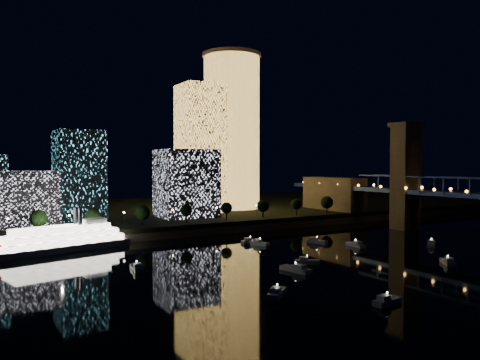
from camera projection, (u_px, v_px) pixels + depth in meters
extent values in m
plane|color=black|center=(391.00, 264.00, 144.31)|extent=(520.00, 520.00, 0.00)
cube|color=black|center=(184.00, 210.00, 282.54)|extent=(420.00, 160.00, 5.00)
cube|color=#6B5E4C|center=(252.00, 227.00, 215.14)|extent=(420.00, 6.00, 3.00)
cylinder|color=#FFBE51|center=(232.00, 133.00, 270.17)|extent=(32.00, 32.00, 86.88)
cylinder|color=#6B5E4C|center=(232.00, 56.00, 268.57)|extent=(34.00, 34.00, 2.00)
cube|color=#FFBE51|center=(200.00, 149.00, 249.34)|extent=(21.29, 21.29, 67.76)
cube|color=white|center=(186.00, 183.00, 228.27)|extent=(26.61, 22.51, 32.75)
cube|color=#50C2DB|center=(79.00, 175.00, 221.21)|extent=(20.65, 26.84, 41.29)
cube|color=white|center=(28.00, 199.00, 192.69)|extent=(22.91, 20.82, 22.91)
cube|color=#6B5E4C|center=(405.00, 178.00, 219.25)|extent=(11.00, 9.00, 48.00)
cube|color=#6B5E4C|center=(406.00, 125.00, 218.35)|extent=(13.00, 11.00, 2.00)
cube|color=#6B5E4C|center=(333.00, 198.00, 262.93)|extent=(12.00, 40.00, 23.00)
cube|color=navy|center=(474.00, 188.00, 183.98)|extent=(0.50, 0.50, 7.00)
cube|color=navy|center=(423.00, 185.00, 204.73)|extent=(0.50, 0.50, 7.00)
cube|color=navy|center=(381.00, 183.00, 225.48)|extent=(0.50, 0.50, 7.00)
sphere|color=orange|center=(406.00, 188.00, 212.32)|extent=(1.20, 1.20, 1.20)
sphere|color=orange|center=(338.00, 184.00, 251.23)|extent=(1.20, 1.20, 1.20)
cube|color=silver|center=(62.00, 248.00, 165.20)|extent=(48.95, 21.69, 2.39)
cube|color=white|center=(62.00, 241.00, 165.11)|extent=(44.85, 19.80, 2.19)
cube|color=white|center=(62.00, 235.00, 165.03)|extent=(40.76, 17.91, 2.19)
cube|color=white|center=(62.00, 229.00, 164.96)|extent=(34.72, 15.57, 2.19)
cube|color=silver|center=(93.00, 221.00, 173.09)|extent=(9.12, 7.64, 1.79)
cylinder|color=black|center=(80.00, 217.00, 167.47)|extent=(1.39, 1.39, 5.96)
cylinder|color=black|center=(75.00, 216.00, 170.35)|extent=(1.39, 1.39, 5.96)
cube|color=silver|center=(387.00, 301.00, 102.99)|extent=(7.95, 3.50, 1.20)
cube|color=silver|center=(384.00, 297.00, 102.24)|extent=(2.94, 2.35, 1.00)
sphere|color=white|center=(387.00, 292.00, 102.92)|extent=(0.36, 0.36, 0.36)
cube|color=silver|center=(317.00, 242.00, 181.18)|extent=(5.91, 8.08, 1.20)
cube|color=silver|center=(314.00, 239.00, 181.75)|extent=(3.09, 3.37, 1.00)
sphere|color=white|center=(317.00, 237.00, 181.10)|extent=(0.36, 0.36, 0.36)
cube|color=silver|center=(431.00, 244.00, 176.17)|extent=(8.08, 6.72, 1.20)
cube|color=silver|center=(431.00, 242.00, 175.04)|extent=(3.51, 3.33, 1.00)
sphere|color=white|center=(431.00, 239.00, 176.10)|extent=(0.36, 0.36, 0.36)
cube|color=silver|center=(296.00, 269.00, 134.11)|extent=(5.18, 10.26, 1.20)
cube|color=silver|center=(300.00, 266.00, 132.99)|extent=(3.23, 3.90, 1.00)
sphere|color=white|center=(296.00, 262.00, 134.04)|extent=(0.36, 0.36, 0.36)
cube|color=silver|center=(137.00, 268.00, 135.76)|extent=(3.12, 7.77, 1.20)
cube|color=silver|center=(137.00, 265.00, 134.69)|extent=(2.21, 2.82, 1.00)
sphere|color=white|center=(137.00, 261.00, 135.69)|extent=(0.36, 0.36, 0.36)
cube|color=silver|center=(355.00, 245.00, 174.20)|extent=(3.38, 8.52, 1.20)
cube|color=silver|center=(358.00, 243.00, 173.03)|extent=(2.41, 3.09, 1.00)
sphere|color=white|center=(355.00, 240.00, 174.12)|extent=(0.36, 0.36, 0.36)
cube|color=silver|center=(307.00, 262.00, 144.15)|extent=(7.40, 6.19, 1.20)
cube|color=silver|center=(304.00, 258.00, 144.21)|extent=(3.22, 3.06, 1.00)
sphere|color=white|center=(307.00, 256.00, 144.08)|extent=(0.36, 0.36, 0.36)
cube|color=silver|center=(250.00, 242.00, 181.75)|extent=(7.26, 2.63, 1.20)
cube|color=silver|center=(248.00, 239.00, 181.21)|extent=(2.59, 1.98, 1.00)
sphere|color=white|center=(250.00, 236.00, 181.67)|extent=(0.36, 0.36, 0.36)
cube|color=silver|center=(277.00, 293.00, 109.71)|extent=(8.23, 7.50, 1.20)
cube|color=silver|center=(276.00, 290.00, 108.48)|extent=(3.68, 3.59, 1.00)
sphere|color=white|center=(277.00, 285.00, 109.64)|extent=(0.36, 0.36, 0.36)
cube|color=silver|center=(448.00, 262.00, 143.82)|extent=(7.14, 8.22, 1.20)
cube|color=silver|center=(449.00, 259.00, 142.55)|extent=(3.48, 3.62, 1.00)
sphere|color=white|center=(448.00, 256.00, 143.75)|extent=(0.36, 0.36, 0.36)
cube|color=silver|center=(260.00, 243.00, 177.43)|extent=(4.87, 8.20, 1.20)
cube|color=silver|center=(258.00, 240.00, 178.16)|extent=(2.80, 3.24, 1.00)
sphere|color=white|center=(260.00, 238.00, 177.36)|extent=(0.36, 0.36, 0.36)
cylinder|color=black|center=(39.00, 227.00, 175.02)|extent=(0.70, 0.70, 4.00)
sphere|color=black|center=(39.00, 218.00, 174.89)|extent=(6.37, 6.37, 6.37)
cylinder|color=black|center=(93.00, 224.00, 185.04)|extent=(0.70, 0.70, 4.00)
sphere|color=black|center=(93.00, 215.00, 184.92)|extent=(5.78, 5.78, 5.78)
cylinder|color=black|center=(142.00, 221.00, 195.07)|extent=(0.70, 0.70, 4.00)
sphere|color=black|center=(142.00, 213.00, 194.94)|extent=(6.55, 6.55, 6.55)
cylinder|color=black|center=(186.00, 218.00, 205.09)|extent=(0.70, 0.70, 4.00)
sphere|color=black|center=(186.00, 210.00, 204.97)|extent=(5.43, 5.43, 5.43)
cylinder|color=black|center=(226.00, 215.00, 215.12)|extent=(0.70, 0.70, 4.00)
sphere|color=black|center=(226.00, 208.00, 214.99)|extent=(5.26, 5.26, 5.26)
cylinder|color=black|center=(263.00, 213.00, 225.14)|extent=(0.70, 0.70, 4.00)
sphere|color=black|center=(263.00, 206.00, 225.02)|extent=(6.01, 6.01, 6.01)
cylinder|color=black|center=(296.00, 211.00, 235.17)|extent=(0.70, 0.70, 4.00)
sphere|color=black|center=(296.00, 204.00, 235.04)|extent=(5.55, 5.55, 5.55)
cylinder|color=black|center=(327.00, 209.00, 245.20)|extent=(0.70, 0.70, 4.00)
sphere|color=black|center=(327.00, 202.00, 245.07)|extent=(6.57, 6.57, 6.57)
cylinder|color=black|center=(8.00, 226.00, 175.17)|extent=(0.24, 0.24, 5.00)
sphere|color=#FFCC7F|center=(8.00, 219.00, 175.07)|extent=(0.70, 0.70, 0.70)
cylinder|color=black|center=(69.00, 222.00, 186.20)|extent=(0.24, 0.24, 5.00)
sphere|color=#FFCC7F|center=(69.00, 215.00, 186.10)|extent=(0.70, 0.70, 0.70)
cylinder|color=black|center=(124.00, 219.00, 197.23)|extent=(0.24, 0.24, 5.00)
sphere|color=#FFCC7F|center=(124.00, 212.00, 197.13)|extent=(0.70, 0.70, 0.70)
cylinder|color=black|center=(173.00, 216.00, 208.26)|extent=(0.24, 0.24, 5.00)
sphere|color=#FFCC7F|center=(173.00, 210.00, 208.16)|extent=(0.70, 0.70, 0.70)
cylinder|color=black|center=(217.00, 213.00, 219.29)|extent=(0.24, 0.24, 5.00)
sphere|color=#FFCC7F|center=(217.00, 207.00, 219.18)|extent=(0.70, 0.70, 0.70)
cylinder|color=black|center=(256.00, 211.00, 230.31)|extent=(0.24, 0.24, 5.00)
sphere|color=#FFCC7F|center=(256.00, 205.00, 230.21)|extent=(0.70, 0.70, 0.70)
cylinder|color=black|center=(292.00, 209.00, 241.34)|extent=(0.24, 0.24, 5.00)
sphere|color=#FFCC7F|center=(292.00, 203.00, 241.24)|extent=(0.70, 0.70, 0.70)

